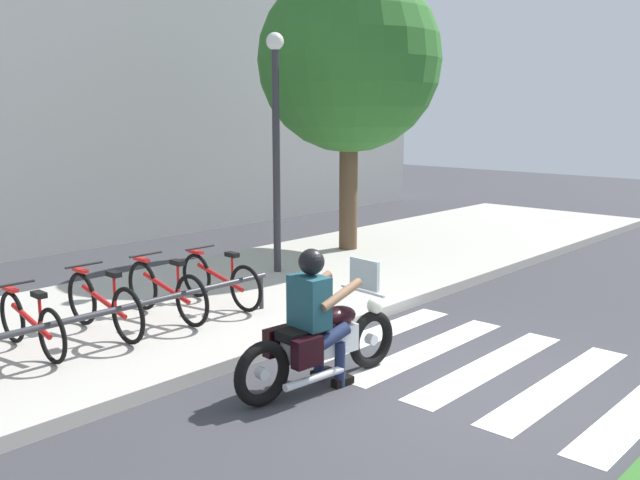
{
  "coord_description": "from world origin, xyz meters",
  "views": [
    {
      "loc": [
        -5.73,
        -3.51,
        2.76
      ],
      "look_at": [
        0.67,
        2.37,
        1.13
      ],
      "focal_mm": 38.84,
      "sensor_mm": 36.0,
      "label": 1
    }
  ],
  "objects_px": {
    "bicycle_1": "(31,323)",
    "bicycle_3": "(166,291)",
    "bike_rack": "(129,309)",
    "bicycle_4": "(220,280)",
    "bicycle_2": "(104,305)",
    "street_lamp": "(276,132)",
    "rider": "(315,308)",
    "tree_near_rack": "(349,61)",
    "motorcycle": "(322,342)"
  },
  "relations": [
    {
      "from": "bicycle_1",
      "to": "tree_near_rack",
      "type": "bearing_deg",
      "value": 10.49
    },
    {
      "from": "bicycle_3",
      "to": "tree_near_rack",
      "type": "distance_m",
      "value": 6.09
    },
    {
      "from": "rider",
      "to": "street_lamp",
      "type": "relative_size",
      "value": 0.36
    },
    {
      "from": "bicycle_3",
      "to": "bicycle_2",
      "type": "bearing_deg",
      "value": -179.99
    },
    {
      "from": "street_lamp",
      "to": "tree_near_rack",
      "type": "relative_size",
      "value": 0.74
    },
    {
      "from": "motorcycle",
      "to": "bicycle_4",
      "type": "height_order",
      "value": "motorcycle"
    },
    {
      "from": "bicycle_3",
      "to": "rider",
      "type": "bearing_deg",
      "value": -91.71
    },
    {
      "from": "bicycle_1",
      "to": "bike_rack",
      "type": "distance_m",
      "value": 1.04
    },
    {
      "from": "rider",
      "to": "bicycle_3",
      "type": "relative_size",
      "value": 0.82
    },
    {
      "from": "street_lamp",
      "to": "motorcycle",
      "type": "bearing_deg",
      "value": -128.26
    },
    {
      "from": "bicycle_3",
      "to": "bicycle_4",
      "type": "bearing_deg",
      "value": 0.04
    },
    {
      "from": "bicycle_2",
      "to": "motorcycle",
      "type": "bearing_deg",
      "value": -71.95
    },
    {
      "from": "motorcycle",
      "to": "bicycle_2",
      "type": "xyz_separation_m",
      "value": [
        -0.87,
        2.68,
        0.06
      ]
    },
    {
      "from": "bicycle_1",
      "to": "bicycle_3",
      "type": "height_order",
      "value": "bicycle_3"
    },
    {
      "from": "bicycle_2",
      "to": "bike_rack",
      "type": "xyz_separation_m",
      "value": [
        -0.0,
        -0.55,
        0.05
      ]
    },
    {
      "from": "motorcycle",
      "to": "bicycle_3",
      "type": "distance_m",
      "value": 2.68
    },
    {
      "from": "bike_rack",
      "to": "bicycle_3",
      "type": "bearing_deg",
      "value": 32.31
    },
    {
      "from": "street_lamp",
      "to": "tree_near_rack",
      "type": "bearing_deg",
      "value": 10.0
    },
    {
      "from": "bicycle_2",
      "to": "street_lamp",
      "type": "height_order",
      "value": "street_lamp"
    },
    {
      "from": "motorcycle",
      "to": "bicycle_1",
      "type": "height_order",
      "value": "motorcycle"
    },
    {
      "from": "motorcycle",
      "to": "bicycle_4",
      "type": "relative_size",
      "value": 1.25
    },
    {
      "from": "bicycle_4",
      "to": "tree_near_rack",
      "type": "distance_m",
      "value": 5.39
    },
    {
      "from": "bicycle_3",
      "to": "bike_rack",
      "type": "bearing_deg",
      "value": -147.69
    },
    {
      "from": "rider",
      "to": "bicycle_4",
      "type": "height_order",
      "value": "rider"
    },
    {
      "from": "bicycle_2",
      "to": "bicycle_3",
      "type": "xyz_separation_m",
      "value": [
        0.88,
        0.0,
        -0.0
      ]
    },
    {
      "from": "rider",
      "to": "bicycle_4",
      "type": "relative_size",
      "value": 0.85
    },
    {
      "from": "rider",
      "to": "bicycle_3",
      "type": "bearing_deg",
      "value": 88.29
    },
    {
      "from": "rider",
      "to": "bike_rack",
      "type": "xyz_separation_m",
      "value": [
        -0.8,
        2.11,
        -0.26
      ]
    },
    {
      "from": "rider",
      "to": "bike_rack",
      "type": "distance_m",
      "value": 2.27
    },
    {
      "from": "bicycle_3",
      "to": "street_lamp",
      "type": "bearing_deg",
      "value": 17.16
    },
    {
      "from": "bicycle_1",
      "to": "bike_rack",
      "type": "relative_size",
      "value": 0.39
    },
    {
      "from": "motorcycle",
      "to": "street_lamp",
      "type": "height_order",
      "value": "street_lamp"
    },
    {
      "from": "bicycle_1",
      "to": "street_lamp",
      "type": "relative_size",
      "value": 0.4
    },
    {
      "from": "bicycle_2",
      "to": "bicycle_4",
      "type": "distance_m",
      "value": 1.75
    },
    {
      "from": "rider",
      "to": "bike_rack",
      "type": "height_order",
      "value": "rider"
    },
    {
      "from": "bicycle_2",
      "to": "tree_near_rack",
      "type": "distance_m",
      "value": 6.83
    },
    {
      "from": "bicycle_3",
      "to": "bike_rack",
      "type": "relative_size",
      "value": 0.43
    },
    {
      "from": "bicycle_3",
      "to": "bicycle_4",
      "type": "distance_m",
      "value": 0.88
    },
    {
      "from": "bicycle_1",
      "to": "tree_near_rack",
      "type": "relative_size",
      "value": 0.29
    },
    {
      "from": "motorcycle",
      "to": "bicycle_4",
      "type": "bearing_deg",
      "value": 71.85
    },
    {
      "from": "bicycle_3",
      "to": "bicycle_4",
      "type": "height_order",
      "value": "bicycle_3"
    },
    {
      "from": "rider",
      "to": "bicycle_2",
      "type": "distance_m",
      "value": 2.8
    },
    {
      "from": "motorcycle",
      "to": "tree_near_rack",
      "type": "height_order",
      "value": "tree_near_rack"
    },
    {
      "from": "bicycle_3",
      "to": "street_lamp",
      "type": "distance_m",
      "value": 3.49
    },
    {
      "from": "bicycle_1",
      "to": "bicycle_2",
      "type": "xyz_separation_m",
      "value": [
        0.88,
        -0.0,
        0.03
      ]
    },
    {
      "from": "bicycle_3",
      "to": "bike_rack",
      "type": "distance_m",
      "value": 1.04
    },
    {
      "from": "motorcycle",
      "to": "street_lamp",
      "type": "relative_size",
      "value": 0.54
    },
    {
      "from": "bicycle_3",
      "to": "bicycle_4",
      "type": "xyz_separation_m",
      "value": [
        0.88,
        0.0,
        -0.01
      ]
    },
    {
      "from": "tree_near_rack",
      "to": "bicycle_1",
      "type": "bearing_deg",
      "value": -169.51
    },
    {
      "from": "bike_rack",
      "to": "tree_near_rack",
      "type": "height_order",
      "value": "tree_near_rack"
    }
  ]
}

